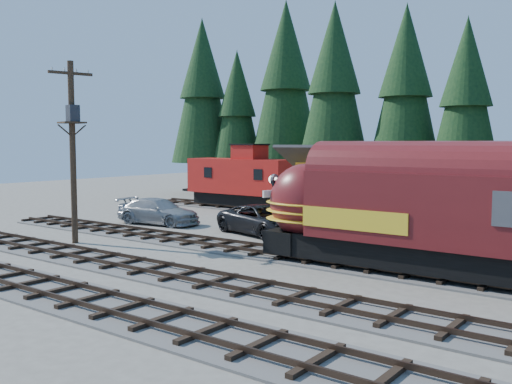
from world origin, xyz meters
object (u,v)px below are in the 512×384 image
Objects in this scene: depot at (407,189)px; locomotive at (419,217)px; pickup_truck_a at (264,220)px; pickup_truck_b at (158,211)px; caboose at (241,179)px; utility_pole at (73,140)px.

locomotive is at bearing -63.95° from depot.
locomotive is 2.41× the size of pickup_truck_a.
depot reaches higher than pickup_truck_b.
caboose is at bearing 145.52° from locomotive.
caboose is at bearing 156.45° from depot.
pickup_truck_b is at bearing 168.79° from locomotive.
utility_pole is (-14.39, -10.30, 2.56)m from depot.
pickup_truck_a is at bearing 157.76° from locomotive.
locomotive is 24.73m from caboose.
pickup_truck_a is at bearing -166.17° from depot.
depot is 8.44m from pickup_truck_a.
caboose is at bearing 59.86° from pickup_truck_a.
pickup_truck_b is at bearing 110.56° from pickup_truck_a.
caboose is (-17.21, 7.50, -0.53)m from depot.
depot is at bearing 116.05° from locomotive.
caboose is 0.97× the size of utility_pole.
pickup_truck_b is (-8.14, -0.73, -0.02)m from pickup_truck_a.
locomotive reaches higher than pickup_truck_b.
pickup_truck_a is at bearing -45.57° from caboose.
caboose is 13.33m from pickup_truck_a.
pickup_truck_a is (-11.12, 4.55, -1.55)m from locomotive.
depot is 17.88m from utility_pole.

